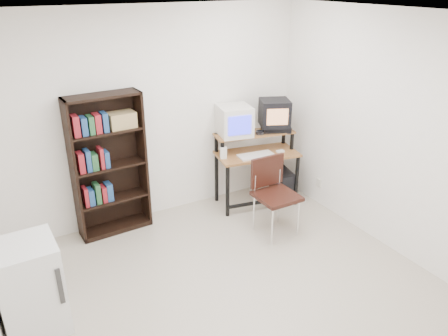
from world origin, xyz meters
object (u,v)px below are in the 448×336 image
crt_tv (275,113)px  mini_fridge (31,287)px  school_chair (273,188)px  crt_monitor (234,121)px  pc_tower (282,184)px  computer_desk (256,157)px  bookshelf (108,163)px

crt_tv → mini_fridge: 3.52m
school_chair → mini_fridge: bearing=-174.0°
crt_monitor → crt_tv: size_ratio=0.99×
crt_tv → mini_fridge: bearing=-138.5°
mini_fridge → pc_tower: bearing=13.9°
crt_monitor → school_chair: 1.06m
crt_tv → mini_fridge: (-3.26, -1.07, -0.80)m
computer_desk → bookshelf: (-1.89, 0.26, 0.20)m
school_chair → bookshelf: size_ratio=0.55×
pc_tower → computer_desk: bearing=179.6°
crt_monitor → computer_desk: bearing=-23.4°
mini_fridge → school_chair: bearing=4.8°
school_chair → crt_monitor: bearing=90.5°
computer_desk → crt_monitor: crt_monitor is taller
crt_monitor → mini_fridge: size_ratio=0.56×
bookshelf → mini_fridge: 1.75m
crt_monitor → pc_tower: crt_monitor is taller
crt_monitor → crt_tv: bearing=-3.4°
computer_desk → pc_tower: 0.61m
crt_monitor → mini_fridge: bearing=-145.5°
computer_desk → crt_tv: size_ratio=2.36×
computer_desk → school_chair: bearing=-97.5°
computer_desk → crt_monitor: size_ratio=2.39×
crt_tv → bookshelf: size_ratio=0.28×
school_chair → mini_fridge: size_ratio=1.09×
crt_monitor → school_chair: bearing=-78.2°
crt_monitor → school_chair: crt_monitor is taller
pc_tower → crt_tv: bearing=143.0°
pc_tower → bookshelf: bookshelf is taller
crt_monitor → pc_tower: 1.17m
crt_tv → pc_tower: size_ratio=1.07×
crt_monitor → bookshelf: size_ratio=0.28×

